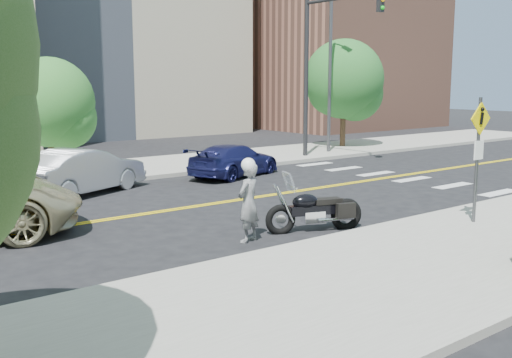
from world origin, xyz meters
The scene contains 13 objects.
ground_plane centered at (0.00, 0.00, 0.00)m, with size 120.00×120.00×0.00m, color black.
sidewalk_near centered at (0.00, -7.50, 0.07)m, with size 60.00×5.00×0.15m, color #9E9B91.
sidewalk_far centered at (0.00, 7.50, 0.07)m, with size 60.00×5.00×0.15m, color #9E9B91.
building_right centered at (26.00, 20.00, 6.00)m, with size 14.00×12.00×12.00m, color #8C5947.
lamp_post centered at (12.00, 6.50, 4.15)m, with size 0.16×0.16×8.00m, color #4C4C51.
traffic_light centered at (10.00, 5.08, 4.67)m, with size 0.28×4.50×7.00m.
pedestrian_sign centered at (4.20, -6.31, 1.96)m, with size 0.78×0.08×3.00m.
motorcyclist centered at (-0.87, -3.93, 0.93)m, with size 0.75×0.62×1.88m.
motorcycle centered at (0.96, -4.14, 0.72)m, with size 2.38×0.72×1.45m, color black, non-canonical shape.
parked_car_silver centered at (-1.54, 3.82, 0.73)m, with size 1.55×4.44×1.46m, color #B4B7BD.
parked_car_blue centered at (4.35, 3.78, 0.60)m, with size 1.69×4.17×1.21m, color navy.
tree_far_a centered at (-1.26, 7.29, 2.78)m, with size 3.21×3.21×4.39m.
tree_far_b centered at (14.35, 7.82, 3.64)m, with size 4.13×4.13×5.71m.
Camera 1 is at (-8.69, -14.20, 3.51)m, focal length 42.00 mm.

